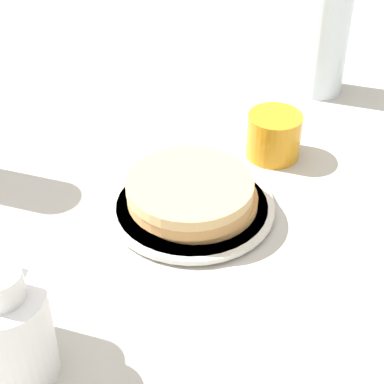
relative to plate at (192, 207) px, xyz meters
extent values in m
plane|color=#BCB7AD|center=(-0.03, -0.02, -0.01)|extent=(4.00, 4.00, 0.00)
cylinder|color=silver|center=(0.00, 0.00, 0.00)|extent=(0.21, 0.21, 0.01)
cylinder|color=silver|center=(0.00, 0.00, 0.00)|extent=(0.22, 0.22, 0.01)
cylinder|color=tan|center=(0.00, 0.01, 0.01)|extent=(0.17, 0.17, 0.01)
cylinder|color=tan|center=(0.01, 0.00, 0.03)|extent=(0.17, 0.17, 0.02)
cylinder|color=#DEB576|center=(0.01, -0.01, 0.04)|extent=(0.17, 0.17, 0.01)
cylinder|color=orange|center=(-0.09, 0.16, 0.03)|extent=(0.08, 0.08, 0.07)
cylinder|color=white|center=(0.18, -0.26, 0.05)|extent=(0.08, 0.08, 0.11)
cylinder|color=white|center=(0.18, -0.26, 0.12)|extent=(0.04, 0.04, 0.03)
cylinder|color=silver|center=(-0.24, 0.33, 0.08)|extent=(0.08, 0.08, 0.18)
camera|label=1|loc=(0.64, -0.23, 0.54)|focal=60.00mm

